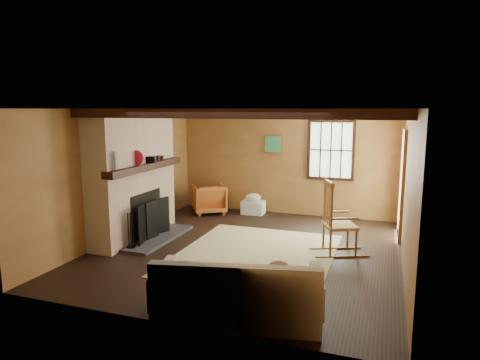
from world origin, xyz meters
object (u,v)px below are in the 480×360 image
at_px(rocking_chair, 337,223).
at_px(sofa, 238,297).
at_px(laundry_basket, 253,207).
at_px(fireplace, 134,179).
at_px(armchair, 209,199).

height_order(rocking_chair, sofa, rocking_chair).
relative_size(rocking_chair, laundry_basket, 2.50).
bearing_deg(laundry_basket, rocking_chair, -45.20).
distance_m(fireplace, armchair, 2.38).
bearing_deg(armchair, sofa, 82.94).
bearing_deg(laundry_basket, armchair, -165.10).
bearing_deg(fireplace, armchair, 75.90).
bearing_deg(rocking_chair, laundry_basket, 21.26).
height_order(sofa, laundry_basket, sofa).
bearing_deg(fireplace, rocking_chair, 4.54).
height_order(laundry_basket, armchair, armchair).
distance_m(sofa, armchair, 5.15).
xyz_separation_m(rocking_chair, laundry_basket, (-2.14, 2.16, -0.38)).
xyz_separation_m(fireplace, sofa, (2.90, -2.40, -0.83)).
bearing_deg(fireplace, laundry_basket, 57.78).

